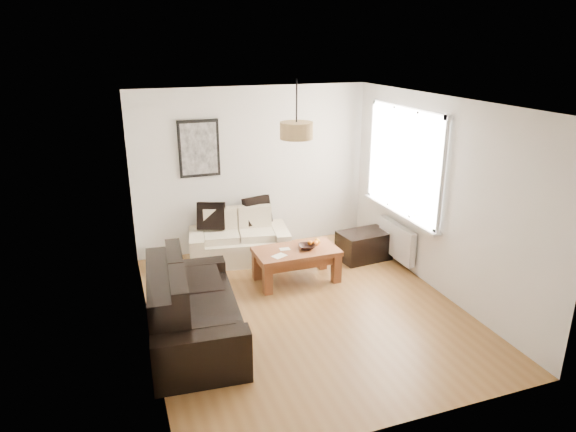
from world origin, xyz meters
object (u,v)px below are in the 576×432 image
object	(u,v)px
loveseat_cream	(239,236)
sofa_leather	(193,304)
ottoman	(364,245)
coffee_table	(296,265)

from	to	relation	value
loveseat_cream	sofa_leather	distance (m)	2.26
sofa_leather	ottoman	bearing A→B (deg)	-60.22
sofa_leather	coffee_table	size ratio (longest dim) A/B	1.70
loveseat_cream	sofa_leather	xyz separation A→B (m)	(-1.04, -2.00, 0.05)
loveseat_cream	coffee_table	distance (m)	1.17
loveseat_cream	ottoman	xyz separation A→B (m)	(1.84, -0.64, -0.16)
sofa_leather	ottoman	xyz separation A→B (m)	(2.88, 1.36, -0.21)
coffee_table	ottoman	bearing A→B (deg)	16.10
sofa_leather	coffee_table	distance (m)	1.90
loveseat_cream	sofa_leather	bearing A→B (deg)	-108.56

